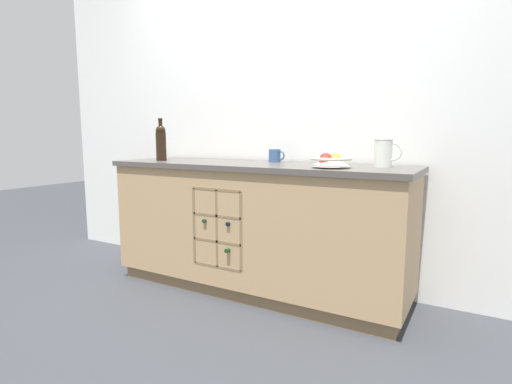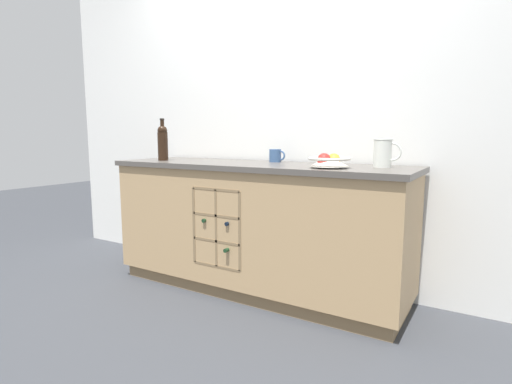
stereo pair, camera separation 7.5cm
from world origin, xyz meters
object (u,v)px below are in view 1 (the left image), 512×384
Objects in this scene: fruit_bowl at (331,161)px; white_pitcher at (384,152)px; standing_wine_bottle at (161,142)px; ceramic_mug at (275,156)px.

white_pitcher reaches higher than fruit_bowl.
fruit_bowl is 0.78× the size of standing_wine_bottle.
fruit_bowl is at bearing -140.90° from white_pitcher.
ceramic_mug reaches higher than fruit_bowl.
ceramic_mug is at bearing 18.49° from standing_wine_bottle.
white_pitcher is 0.54× the size of standing_wine_bottle.
standing_wine_bottle reaches higher than white_pitcher.
white_pitcher is 1.38× the size of ceramic_mug.
white_pitcher is at bearing -6.59° from ceramic_mug.
standing_wine_bottle reaches higher than fruit_bowl.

